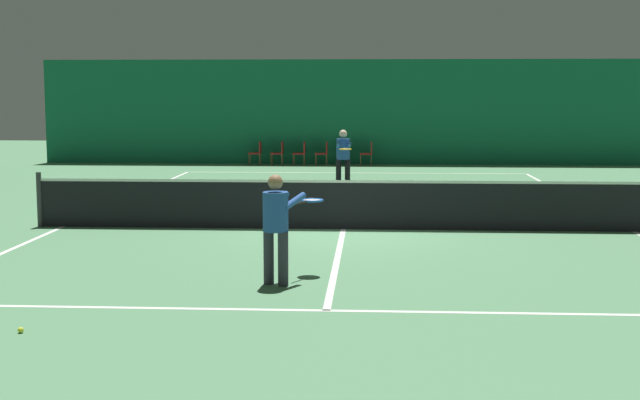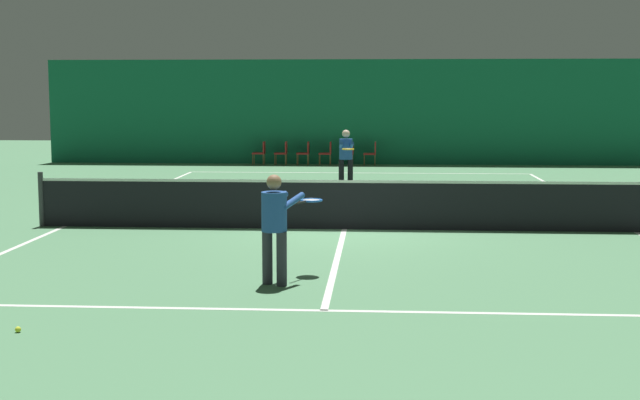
{
  "view_description": "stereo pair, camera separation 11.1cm",
  "coord_description": "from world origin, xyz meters",
  "px_view_note": "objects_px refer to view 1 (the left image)",
  "views": [
    {
      "loc": [
        0.54,
        -16.91,
        2.64
      ],
      "look_at": [
        -0.31,
        -2.5,
        0.87
      ],
      "focal_mm": 50.0,
      "sensor_mm": 36.0,
      "label": 1
    },
    {
      "loc": [
        0.65,
        -16.9,
        2.64
      ],
      "look_at": [
        -0.31,
        -2.5,
        0.87
      ],
      "focal_mm": 50.0,
      "sensor_mm": 36.0,
      "label": 2
    }
  ],
  "objects_px": {
    "player_far": "(343,154)",
    "courtside_chair_1": "(279,151)",
    "courtside_chair_0": "(257,151)",
    "courtside_chair_5": "(368,152)",
    "courtside_chair_4": "(346,152)",
    "tennis_ball": "(21,330)",
    "tennis_net": "(344,203)",
    "courtside_chair_2": "(301,152)",
    "player_near": "(278,220)",
    "courtside_chair_3": "(323,152)"
  },
  "relations": [
    {
      "from": "tennis_net",
      "to": "tennis_ball",
      "type": "distance_m",
      "value": 8.3
    },
    {
      "from": "courtside_chair_1",
      "to": "courtside_chair_3",
      "type": "distance_m",
      "value": 1.6
    },
    {
      "from": "courtside_chair_5",
      "to": "tennis_ball",
      "type": "relative_size",
      "value": 12.73
    },
    {
      "from": "courtside_chair_1",
      "to": "courtside_chair_4",
      "type": "xyz_separation_m",
      "value": [
        2.4,
        0.0,
        0.0
      ]
    },
    {
      "from": "courtside_chair_2",
      "to": "courtside_chair_4",
      "type": "xyz_separation_m",
      "value": [
        1.6,
        0.0,
        0.0
      ]
    },
    {
      "from": "tennis_net",
      "to": "tennis_ball",
      "type": "bearing_deg",
      "value": -113.49
    },
    {
      "from": "player_near",
      "to": "courtside_chair_1",
      "type": "bearing_deg",
      "value": 33.82
    },
    {
      "from": "courtside_chair_0",
      "to": "courtside_chair_5",
      "type": "xyz_separation_m",
      "value": [
        4.0,
        0.0,
        0.0
      ]
    },
    {
      "from": "tennis_net",
      "to": "courtside_chair_5",
      "type": "distance_m",
      "value": 14.89
    },
    {
      "from": "tennis_net",
      "to": "courtside_chair_0",
      "type": "bearing_deg",
      "value": 103.57
    },
    {
      "from": "courtside_chair_4",
      "to": "courtside_chair_5",
      "type": "height_order",
      "value": "same"
    },
    {
      "from": "courtside_chair_2",
      "to": "courtside_chair_5",
      "type": "xyz_separation_m",
      "value": [
        2.4,
        0.0,
        0.0
      ]
    },
    {
      "from": "courtside_chair_0",
      "to": "courtside_chair_5",
      "type": "relative_size",
      "value": 1.0
    },
    {
      "from": "tennis_net",
      "to": "courtside_chair_0",
      "type": "xyz_separation_m",
      "value": [
        -3.59,
        14.89,
        -0.03
      ]
    },
    {
      "from": "player_near",
      "to": "player_far",
      "type": "height_order",
      "value": "player_far"
    },
    {
      "from": "courtside_chair_2",
      "to": "player_near",
      "type": "bearing_deg",
      "value": 3.61
    },
    {
      "from": "tennis_net",
      "to": "courtside_chair_4",
      "type": "distance_m",
      "value": 14.89
    },
    {
      "from": "tennis_ball",
      "to": "courtside_chair_1",
      "type": "bearing_deg",
      "value": 88.71
    },
    {
      "from": "tennis_net",
      "to": "courtside_chair_2",
      "type": "xyz_separation_m",
      "value": [
        -2.0,
        14.89,
        -0.03
      ]
    },
    {
      "from": "player_far",
      "to": "courtside_chair_0",
      "type": "height_order",
      "value": "player_far"
    },
    {
      "from": "player_near",
      "to": "player_far",
      "type": "xyz_separation_m",
      "value": [
        0.49,
        12.43,
        0.04
      ]
    },
    {
      "from": "tennis_net",
      "to": "player_near",
      "type": "relative_size",
      "value": 7.9
    },
    {
      "from": "player_near",
      "to": "courtside_chair_1",
      "type": "relative_size",
      "value": 1.81
    },
    {
      "from": "player_far",
      "to": "tennis_net",
      "type": "bearing_deg",
      "value": -3.6
    },
    {
      "from": "courtside_chair_4",
      "to": "courtside_chair_5",
      "type": "distance_m",
      "value": 0.8
    },
    {
      "from": "tennis_net",
      "to": "player_far",
      "type": "height_order",
      "value": "player_far"
    },
    {
      "from": "tennis_net",
      "to": "courtside_chair_0",
      "type": "distance_m",
      "value": 15.31
    },
    {
      "from": "courtside_chair_3",
      "to": "courtside_chair_5",
      "type": "bearing_deg",
      "value": 90.0
    },
    {
      "from": "courtside_chair_4",
      "to": "courtside_chair_0",
      "type": "bearing_deg",
      "value": -90.0
    },
    {
      "from": "tennis_net",
      "to": "tennis_ball",
      "type": "xyz_separation_m",
      "value": [
        -3.3,
        -7.6,
        -0.48
      ]
    },
    {
      "from": "tennis_ball",
      "to": "courtside_chair_4",
      "type": "bearing_deg",
      "value": 82.64
    },
    {
      "from": "tennis_net",
      "to": "player_near",
      "type": "bearing_deg",
      "value": -98.52
    },
    {
      "from": "courtside_chair_0",
      "to": "tennis_ball",
      "type": "height_order",
      "value": "courtside_chair_0"
    },
    {
      "from": "courtside_chair_4",
      "to": "courtside_chair_2",
      "type": "bearing_deg",
      "value": -90.0
    },
    {
      "from": "courtside_chair_2",
      "to": "courtside_chair_5",
      "type": "bearing_deg",
      "value": 90.0
    },
    {
      "from": "courtside_chair_0",
      "to": "courtside_chair_2",
      "type": "xyz_separation_m",
      "value": [
        1.6,
        0.0,
        0.0
      ]
    },
    {
      "from": "courtside_chair_1",
      "to": "tennis_ball",
      "type": "bearing_deg",
      "value": -1.29
    },
    {
      "from": "courtside_chair_0",
      "to": "tennis_ball",
      "type": "relative_size",
      "value": 12.73
    },
    {
      "from": "courtside_chair_3",
      "to": "courtside_chair_1",
      "type": "bearing_deg",
      "value": -90.0
    },
    {
      "from": "courtside_chair_1",
      "to": "courtside_chair_2",
      "type": "height_order",
      "value": "same"
    },
    {
      "from": "courtside_chair_2",
      "to": "courtside_chair_5",
      "type": "relative_size",
      "value": 1.0
    },
    {
      "from": "courtside_chair_0",
      "to": "courtside_chair_1",
      "type": "height_order",
      "value": "same"
    },
    {
      "from": "player_far",
      "to": "courtside_chair_4",
      "type": "distance_m",
      "value": 7.43
    },
    {
      "from": "player_far",
      "to": "courtside_chair_1",
      "type": "bearing_deg",
      "value": -166.57
    },
    {
      "from": "courtside_chair_1",
      "to": "player_near",
      "type": "bearing_deg",
      "value": 5.91
    },
    {
      "from": "courtside_chair_4",
      "to": "courtside_chair_3",
      "type": "bearing_deg",
      "value": -90.0
    },
    {
      "from": "courtside_chair_3",
      "to": "tennis_net",
      "type": "bearing_deg",
      "value": 4.6
    },
    {
      "from": "player_far",
      "to": "courtside_chair_4",
      "type": "xyz_separation_m",
      "value": [
        -0.15,
        7.42,
        -0.44
      ]
    },
    {
      "from": "player_near",
      "to": "courtside_chair_1",
      "type": "xyz_separation_m",
      "value": [
        -2.05,
        19.84,
        -0.4
      ]
    },
    {
      "from": "tennis_net",
      "to": "courtside_chair_2",
      "type": "relative_size",
      "value": 14.29
    }
  ]
}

